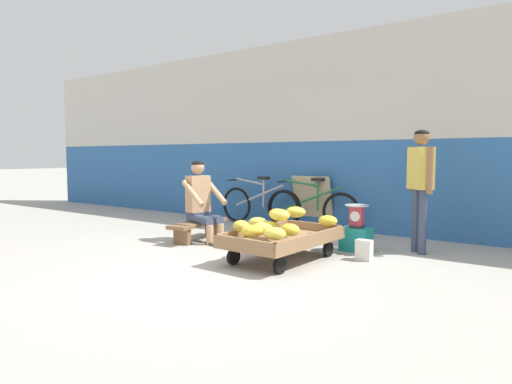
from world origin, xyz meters
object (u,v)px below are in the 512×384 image
object	(u,v)px
banana_cart	(283,240)
shopping_bag	(364,250)
plastic_crate	(356,239)
bicycle_far_left	(312,208)
vendor_seated	(202,201)
low_bench	(198,226)
customer_adult	(420,177)
bicycle_near_left	(259,205)
sign_board	(313,202)
weighing_scale	(357,216)

from	to	relation	value
banana_cart	shopping_bag	world-z (taller)	banana_cart
plastic_crate	bicycle_far_left	size ratio (longest dim) A/B	0.22
vendor_seated	plastic_crate	xyz separation A→B (m)	(2.06, 0.65, -0.42)
low_bench	customer_adult	world-z (taller)	customer_adult
plastic_crate	customer_adult	world-z (taller)	customer_adult
banana_cart	bicycle_far_left	bearing A→B (deg)	110.37
banana_cart	bicycle_near_left	world-z (taller)	bicycle_near_left
sign_board	customer_adult	world-z (taller)	customer_adult
banana_cart	bicycle_far_left	world-z (taller)	bicycle_far_left
vendor_seated	customer_adult	distance (m)	2.94
bicycle_near_left	bicycle_far_left	world-z (taller)	same
vendor_seated	shopping_bag	bearing A→B (deg)	5.24
shopping_bag	banana_cart	bearing A→B (deg)	-143.47
plastic_crate	shopping_bag	world-z (taller)	plastic_crate
banana_cart	plastic_crate	distance (m)	1.11
banana_cart	plastic_crate	size ratio (longest dim) A/B	4.09
plastic_crate	weighing_scale	size ratio (longest dim) A/B	1.20
banana_cart	sign_board	size ratio (longest dim) A/B	1.67
sign_board	shopping_bag	size ratio (longest dim) A/B	3.67
shopping_bag	plastic_crate	bearing A→B (deg)	123.16
banana_cart	low_bench	xyz separation A→B (m)	(-1.67, 0.37, -0.04)
plastic_crate	sign_board	size ratio (longest dim) A/B	0.41
vendor_seated	bicycle_far_left	xyz separation A→B (m)	(0.80, 1.77, -0.21)
plastic_crate	bicycle_near_left	size ratio (longest dim) A/B	0.22
sign_board	customer_adult	distance (m)	2.29
bicycle_near_left	shopping_bag	size ratio (longest dim) A/B	6.92
banana_cart	plastic_crate	world-z (taller)	banana_cart
plastic_crate	low_bench	bearing A→B (deg)	-163.61
plastic_crate	sign_board	distance (m)	1.88
vendor_seated	weighing_scale	bearing A→B (deg)	17.47
shopping_bag	customer_adult	bearing A→B (deg)	63.12
bicycle_near_left	sign_board	bearing A→B (deg)	15.37
customer_adult	shopping_bag	bearing A→B (deg)	-116.88
plastic_crate	banana_cart	bearing A→B (deg)	-115.50
vendor_seated	bicycle_near_left	size ratio (longest dim) A/B	0.69
bicycle_far_left	customer_adult	size ratio (longest dim) A/B	1.09
banana_cart	low_bench	world-z (taller)	banana_cart
plastic_crate	sign_board	world-z (taller)	sign_board
banana_cart	shopping_bag	bearing A→B (deg)	36.53
banana_cart	vendor_seated	world-z (taller)	vendor_seated
banana_cart	vendor_seated	size ratio (longest dim) A/B	1.29
low_bench	plastic_crate	size ratio (longest dim) A/B	3.14
low_bench	shopping_bag	xyz separation A→B (m)	(2.43, 0.20, -0.08)
bicycle_far_left	sign_board	world-z (taller)	sign_board
low_bench	customer_adult	distance (m)	3.09
bicycle_near_left	shopping_bag	xyz separation A→B (m)	(2.56, -1.47, -0.23)
banana_cart	bicycle_near_left	xyz separation A→B (m)	(-1.80, 2.04, 0.11)
plastic_crate	customer_adult	distance (m)	1.11
bicycle_far_left	shopping_bag	bearing A→B (deg)	-45.16
plastic_crate	bicycle_far_left	distance (m)	1.70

